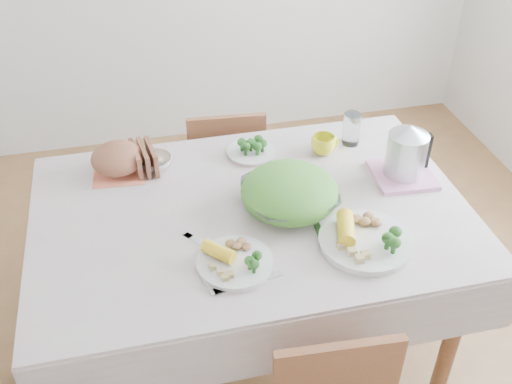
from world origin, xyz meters
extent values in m
plane|color=brown|center=(0.00, 0.00, 0.00)|extent=(3.60, 3.60, 0.00)
cube|color=brown|center=(0.00, 0.00, 0.38)|extent=(1.40, 0.90, 0.75)
cube|color=beige|center=(0.00, 0.00, 0.76)|extent=(1.50, 1.00, 0.01)
cube|color=brown|center=(0.04, 0.76, 0.47)|extent=(0.39, 0.39, 0.79)
imported|color=white|center=(0.13, -0.01, 0.80)|extent=(0.35, 0.35, 0.08)
cylinder|color=white|center=(-0.11, -0.26, 0.77)|extent=(0.32, 0.32, 0.02)
cylinder|color=white|center=(0.32, -0.26, 0.77)|extent=(0.42, 0.42, 0.03)
cylinder|color=beige|center=(0.07, 0.34, 0.77)|extent=(0.19, 0.19, 0.02)
cube|color=#FF7F5B|center=(-0.44, 0.33, 0.76)|extent=(0.20, 0.20, 0.00)
ellipsoid|color=brown|center=(-0.44, 0.33, 0.82)|extent=(0.22, 0.21, 0.12)
imported|color=white|center=(-0.30, 0.34, 0.78)|extent=(0.15, 0.15, 0.04)
imported|color=yellow|center=(0.35, 0.28, 0.80)|extent=(0.12, 0.12, 0.08)
cylinder|color=white|center=(0.48, 0.33, 0.83)|extent=(0.09, 0.09, 0.13)
cube|color=pink|center=(0.59, 0.06, 0.77)|extent=(0.23, 0.23, 0.02)
cylinder|color=#B2B5BA|center=(0.59, 0.06, 0.88)|extent=(0.16, 0.16, 0.20)
cube|color=silver|center=(-0.19, -0.15, 0.76)|extent=(0.12, 0.15, 0.00)
cube|color=silver|center=(0.19, -0.12, 0.76)|extent=(0.04, 0.19, 0.00)
cube|color=silver|center=(-0.09, -0.34, 0.76)|extent=(0.22, 0.06, 0.00)
camera|label=1|loc=(-0.35, -1.58, 2.06)|focal=42.00mm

